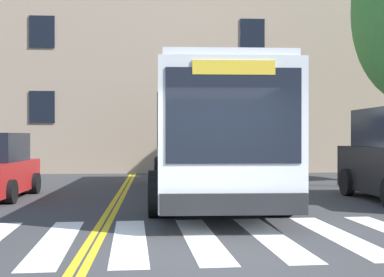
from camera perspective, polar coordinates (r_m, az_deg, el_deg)
name	(u,v)px	position (r m, az deg, el deg)	size (l,w,h in m)	color
ground_plane	(221,258)	(7.51, 3.11, -12.61)	(120.00, 120.00, 0.00)	#38383A
crosswalk	(236,238)	(8.95, 4.72, -10.49)	(13.44, 4.42, 0.01)	white
lane_line_yellow_inner	(130,175)	(22.78, -6.62, -3.93)	(0.12, 36.00, 0.01)	gold
lane_line_yellow_outer	(134,175)	(22.77, -6.21, -3.93)	(0.12, 36.00, 0.01)	gold
city_bus	(206,134)	(14.72, 1.56, 0.45)	(3.13, 11.81, 3.19)	white
building_facade	(149,52)	(27.23, -4.57, 9.23)	(35.03, 6.21, 11.81)	tan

